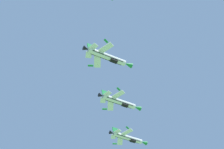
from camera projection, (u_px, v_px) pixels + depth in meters
The scene contains 3 objects.
fighter_jet_lead at pixel (128, 138), 167.36m from camera, with size 15.90×10.31×4.38m.
fighter_jet_left_wing at pixel (120, 102), 148.99m from camera, with size 15.90×10.24×4.46m.
fighter_jet_right_wing at pixel (108, 57), 130.62m from camera, with size 15.90×10.22×4.50m.
Camera 1 is at (-2.54, -1.88, 1.43)m, focal length 72.85 mm.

